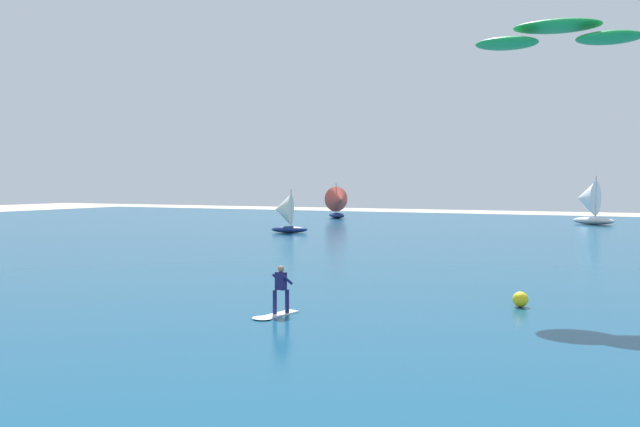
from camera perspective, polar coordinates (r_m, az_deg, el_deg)
ocean at (r=52.50m, az=14.74°, el=-2.35°), size 160.00×90.00×0.10m
kitesurfer at (r=21.98m, az=-3.79°, el=-7.41°), size 0.95×2.02×1.67m
kite at (r=26.93m, az=20.15°, el=14.55°), size 6.26×2.93×0.91m
sailboat_heeled_over at (r=82.80m, az=1.63°, el=1.02°), size 4.07×3.98×4.56m
sailboat_mid_right at (r=76.42m, az=22.51°, el=0.92°), size 4.68×4.10×5.27m
sailboat_center_horizon at (r=58.43m, az=-3.16°, el=0.05°), size 3.50×3.08×3.93m
marker_buoy at (r=24.54m, az=17.22°, el=-7.23°), size 0.56×0.56×0.56m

